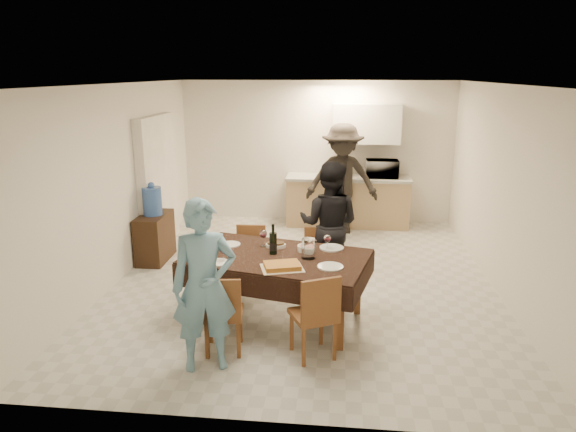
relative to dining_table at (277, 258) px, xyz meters
name	(u,v)px	position (x,y,z in m)	size (l,w,h in m)	color
floor	(304,279)	(0.22, 1.18, -0.73)	(5.00, 6.00, 0.02)	silver
ceiling	(306,84)	(0.22, 1.18, 1.87)	(5.00, 6.00, 0.02)	white
wall_back	(316,152)	(0.22, 4.18, 0.57)	(5.00, 0.02, 2.60)	silver
wall_front	(276,273)	(0.22, -1.82, 0.57)	(5.00, 0.02, 2.60)	silver
wall_left	(121,183)	(-2.28, 1.18, 0.57)	(0.02, 6.00, 2.60)	silver
wall_right	(503,191)	(2.72, 1.18, 0.57)	(0.02, 6.00, 2.60)	silver
stub_partition	(158,182)	(-2.20, 2.38, 0.32)	(0.15, 1.40, 2.10)	white
kitchen_base_cabinet	(347,202)	(0.82, 3.86, -0.30)	(2.20, 0.60, 0.86)	tan
kitchen_worktop	(348,178)	(0.82, 3.86, 0.15)	(2.24, 0.64, 0.05)	#A3A39E
upper_cabinet	(367,124)	(1.12, 4.00, 1.12)	(1.20, 0.34, 0.70)	silver
dining_table	(277,258)	(0.00, 0.00, 0.00)	(2.18, 1.57, 0.77)	black
chair_near_left	(221,307)	(-0.45, -0.83, -0.22)	(0.43, 0.43, 0.46)	brown
chair_near_right	(313,309)	(0.45, -0.83, -0.19)	(0.54, 0.56, 0.48)	brown
chair_far_left	(248,255)	(-0.45, 0.67, -0.22)	(0.39, 0.39, 0.45)	brown
chair_far_right	(320,258)	(0.45, 0.67, -0.22)	(0.43, 0.43, 0.45)	brown
console	(155,237)	(-2.06, 1.71, -0.38)	(0.38, 0.77, 0.71)	#311C10
water_jug	(152,201)	(-2.06, 1.71, 0.18)	(0.28, 0.28, 0.41)	#3E6AC3
wine_bottle	(273,239)	(-0.05, 0.05, 0.21)	(0.09, 0.09, 0.35)	black
water_pitcher	(308,249)	(0.35, -0.05, 0.15)	(0.15, 0.15, 0.22)	white
savoury_tart	(282,266)	(0.10, -0.38, 0.06)	(0.43, 0.32, 0.05)	#A97F31
salad_bowl	(305,248)	(0.30, 0.18, 0.07)	(0.18, 0.18, 0.07)	silver
mushroom_dish	(276,246)	(-0.05, 0.28, 0.05)	(0.22, 0.22, 0.04)	silver
wine_glass_a	(223,254)	(-0.55, -0.25, 0.12)	(0.08, 0.08, 0.18)	white
wine_glass_b	(327,242)	(0.55, 0.25, 0.13)	(0.08, 0.08, 0.18)	white
wine_glass_c	(263,238)	(-0.20, 0.30, 0.14)	(0.09, 0.09, 0.20)	white
plate_near_left	(218,262)	(-0.60, -0.30, 0.04)	(0.24, 0.24, 0.01)	silver
plate_near_right	(330,267)	(0.60, -0.30, 0.04)	(0.27, 0.27, 0.02)	silver
plate_far_left	(230,244)	(-0.60, 0.30, 0.04)	(0.25, 0.25, 0.01)	silver
plate_far_right	(332,248)	(0.60, 0.30, 0.04)	(0.28, 0.28, 0.02)	silver
microwave	(382,169)	(1.42, 3.86, 0.33)	(0.57, 0.39, 0.32)	silver
person_near	(204,286)	(-0.55, -1.05, 0.10)	(0.60, 0.40, 1.66)	#6697B5
person_far	(329,225)	(0.55, 1.05, 0.10)	(0.81, 0.63, 1.67)	black
person_kitchen	(342,179)	(0.71, 3.41, 0.22)	(1.23, 0.71, 1.91)	black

